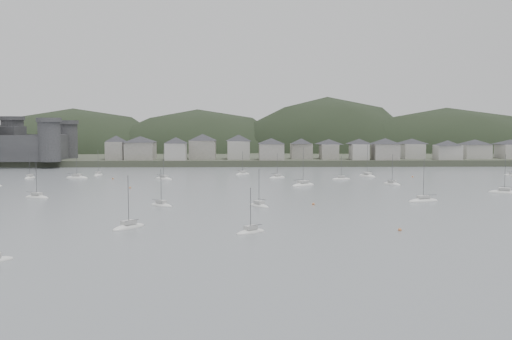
{
  "coord_description": "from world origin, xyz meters",
  "views": [
    {
      "loc": [
        -4.53,
        -105.4,
        19.97
      ],
      "look_at": [
        0.0,
        75.0,
        6.0
      ],
      "focal_mm": 41.46,
      "sensor_mm": 36.0,
      "label": 1
    }
  ],
  "objects": [
    {
      "name": "waterfront_town",
      "position": [
        50.59,
        183.34,
        8.66
      ],
      "size": [
        451.48,
        28.46,
        12.92
      ],
      "color": "gray",
      "rests_on": "far_shore_land"
    },
    {
      "name": "far_shore_land",
      "position": [
        0.0,
        295.0,
        1.5
      ],
      "size": [
        900.0,
        250.0,
        3.0
      ],
      "primitive_type": "cube",
      "color": "#383D2D",
      "rests_on": "ground"
    },
    {
      "name": "mooring_buoys",
      "position": [
        -9.26,
        53.84,
        0.15
      ],
      "size": [
        131.4,
        114.25,
        0.7
      ],
      "color": "#CF7A45",
      "rests_on": "ground"
    },
    {
      "name": "ground",
      "position": [
        0.0,
        0.0,
        0.0
      ],
      "size": [
        900.0,
        900.0,
        0.0
      ],
      "primitive_type": "plane",
      "color": "slate",
      "rests_on": "ground"
    },
    {
      "name": "forested_ridge",
      "position": [
        4.83,
        269.4,
        -11.28
      ],
      "size": [
        851.55,
        103.94,
        102.57
      ],
      "color": "black",
      "rests_on": "ground"
    },
    {
      "name": "castle",
      "position": [
        -120.0,
        179.8,
        10.96
      ],
      "size": [
        66.0,
        43.0,
        20.0
      ],
      "color": "#38383B",
      "rests_on": "far_shore_land"
    },
    {
      "name": "moored_fleet",
      "position": [
        -8.76,
        65.88,
        0.18
      ],
      "size": [
        212.56,
        155.68,
        13.32
      ],
      "color": "silver",
      "rests_on": "ground"
    }
  ]
}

